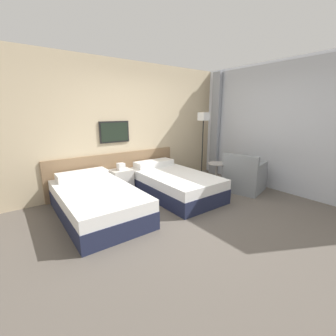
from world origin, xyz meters
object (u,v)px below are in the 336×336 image
(bed_near_window, at_px, (173,183))
(floor_lamp, at_px, (203,125))
(armchair, at_px, (244,178))
(side_table, at_px, (217,171))
(bed_near_door, at_px, (97,201))
(nightstand, at_px, (122,180))

(bed_near_window, height_order, floor_lamp, floor_lamp)
(bed_near_window, xyz_separation_m, armchair, (1.38, -0.71, 0.05))
(side_table, bearing_deg, armchair, -44.71)
(floor_lamp, bearing_deg, side_table, -114.66)
(bed_near_door, relative_size, armchair, 2.12)
(bed_near_window, bearing_deg, nightstand, 136.49)
(armchair, bearing_deg, side_table, 30.05)
(nightstand, bearing_deg, bed_near_door, -136.49)
(bed_near_window, relative_size, side_table, 3.33)
(side_table, bearing_deg, bed_near_window, 162.90)
(nightstand, xyz_separation_m, armchair, (2.18, -1.47, 0.03))
(nightstand, distance_m, armchair, 2.63)
(nightstand, bearing_deg, bed_near_window, -43.51)
(floor_lamp, height_order, armchair, floor_lamp)
(bed_near_door, bearing_deg, bed_near_window, 0.00)
(bed_near_window, height_order, armchair, armchair)
(side_table, xyz_separation_m, armchair, (0.42, -0.42, -0.12))
(bed_near_door, height_order, nightstand, nightstand)
(bed_near_door, bearing_deg, side_table, -6.59)
(nightstand, xyz_separation_m, floor_lamp, (2.14, -0.22, 1.08))
(floor_lamp, bearing_deg, bed_near_window, -158.05)
(side_table, distance_m, armchair, 0.60)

